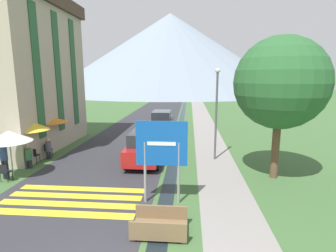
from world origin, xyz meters
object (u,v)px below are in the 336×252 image
(cafe_chair_far_left, at_px, (47,149))
(tree_by_path, at_px, (281,83))
(streetlamp, at_px, (216,107))
(footbridge, at_px, (160,226))
(parked_car_near, at_px, (145,147))
(cafe_chair_middle, at_px, (34,154))
(cafe_umbrella_middle_yellow, at_px, (30,125))
(cafe_chair_nearest, at_px, (5,171))
(road_sign, at_px, (162,150))
(cafe_umbrella_rear_orange, at_px, (49,120))
(person_standing_terrace, at_px, (4,158))
(hotel_building, at_px, (15,66))
(person_seated_near, at_px, (29,155))
(person_seated_far, at_px, (48,147))
(cafe_umbrella_front_white, at_px, (9,136))
(parked_car_far, at_px, (162,121))

(cafe_chair_far_left, relative_size, tree_by_path, 0.13)
(streetlamp, bearing_deg, footbridge, -107.32)
(tree_by_path, bearing_deg, parked_car_near, 165.17)
(cafe_chair_middle, height_order, cafe_umbrella_middle_yellow, cafe_umbrella_middle_yellow)
(parked_car_near, distance_m, cafe_umbrella_middle_yellow, 6.53)
(streetlamp, bearing_deg, cafe_chair_nearest, -156.91)
(cafe_chair_middle, bearing_deg, road_sign, -41.87)
(cafe_umbrella_middle_yellow, xyz_separation_m, tree_by_path, (12.97, -1.32, 2.39))
(cafe_umbrella_middle_yellow, bearing_deg, cafe_chair_far_left, 66.35)
(parked_car_near, bearing_deg, cafe_umbrella_rear_orange, 164.65)
(footbridge, distance_m, parked_car_near, 7.00)
(cafe_chair_nearest, relative_size, cafe_umbrella_middle_yellow, 0.36)
(person_standing_terrace, bearing_deg, hotel_building, 116.49)
(streetlamp, bearing_deg, tree_by_path, -46.14)
(parked_car_near, xyz_separation_m, cafe_umbrella_middle_yellow, (-6.41, -0.42, 1.20))
(cafe_umbrella_middle_yellow, relative_size, person_seated_near, 1.88)
(cafe_umbrella_middle_yellow, bearing_deg, parked_car_near, 3.73)
(person_seated_far, height_order, streetlamp, streetlamp)
(hotel_building, bearing_deg, cafe_umbrella_rear_orange, -19.08)
(hotel_building, relative_size, cafe_umbrella_front_white, 4.38)
(cafe_chair_middle, distance_m, cafe_umbrella_front_white, 2.58)
(person_standing_terrace, height_order, person_seated_far, person_standing_terrace)
(road_sign, bearing_deg, hotel_building, 144.64)
(person_seated_far, height_order, tree_by_path, tree_by_path)
(hotel_building, xyz_separation_m, person_standing_terrace, (2.80, -5.62, -4.44))
(cafe_chair_nearest, xyz_separation_m, person_seated_near, (-0.01, 1.85, 0.19))
(person_standing_terrace, bearing_deg, parked_car_far, 62.46)
(hotel_building, relative_size, road_sign, 3.16)
(road_sign, bearing_deg, cafe_umbrella_middle_yellow, 151.06)
(cafe_chair_middle, bearing_deg, tree_by_path, -18.44)
(hotel_building, bearing_deg, cafe_chair_far_left, -36.72)
(cafe_umbrella_front_white, distance_m, person_standing_terrace, 1.04)
(cafe_umbrella_middle_yellow, relative_size, person_seated_far, 1.88)
(cafe_chair_nearest, height_order, streetlamp, streetlamp)
(parked_car_near, bearing_deg, streetlamp, 13.03)
(cafe_chair_middle, relative_size, cafe_umbrella_middle_yellow, 0.36)
(road_sign, height_order, cafe_umbrella_rear_orange, road_sign)
(cafe_umbrella_middle_yellow, distance_m, tree_by_path, 13.26)
(parked_car_far, distance_m, cafe_chair_far_left, 10.45)
(person_standing_terrace, bearing_deg, streetlamp, 20.91)
(road_sign, xyz_separation_m, cafe_umbrella_front_white, (-7.44, 2.00, -0.06))
(parked_car_far, bearing_deg, tree_by_path, -58.54)
(cafe_chair_nearest, distance_m, person_seated_far, 3.48)
(footbridge, distance_m, parked_car_far, 15.82)
(cafe_umbrella_middle_yellow, bearing_deg, person_seated_near, -67.37)
(road_sign, distance_m, cafe_chair_far_left, 9.25)
(cafe_umbrella_front_white, xyz_separation_m, tree_by_path, (12.55, 1.03, 2.47))
(cafe_chair_middle, bearing_deg, parked_car_far, 43.57)
(cafe_chair_nearest, height_order, person_seated_near, person_seated_near)
(hotel_building, height_order, tree_by_path, hotel_building)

